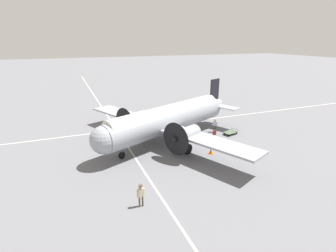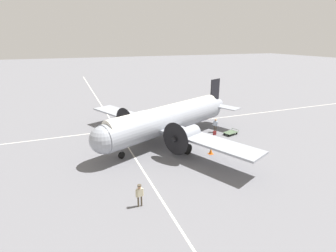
{
  "view_description": "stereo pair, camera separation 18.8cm",
  "coord_description": "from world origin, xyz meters",
  "px_view_note": "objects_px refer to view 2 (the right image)",
  "views": [
    {
      "loc": [
        10.52,
        26.1,
        11.19
      ],
      "look_at": [
        0.0,
        0.0,
        1.81
      ],
      "focal_mm": 28.0,
      "sensor_mm": 36.0,
      "label": 1
    },
    {
      "loc": [
        10.34,
        26.17,
        11.19
      ],
      "look_at": [
        0.0,
        0.0,
        1.81
      ],
      "focal_mm": 28.0,
      "sensor_mm": 36.0,
      "label": 2
    }
  ],
  "objects_px": {
    "passenger_boarding": "(215,124)",
    "traffic_cone": "(211,151)",
    "airliner_main": "(165,120)",
    "suitcase_near_door": "(215,133)",
    "baggage_cart": "(231,132)",
    "crew_foreground": "(140,193)"
  },
  "relations": [
    {
      "from": "passenger_boarding",
      "to": "suitcase_near_door",
      "type": "xyz_separation_m",
      "value": [
        0.6,
        0.9,
        -0.81
      ]
    },
    {
      "from": "crew_foreground",
      "to": "traffic_cone",
      "type": "height_order",
      "value": "crew_foreground"
    },
    {
      "from": "passenger_boarding",
      "to": "baggage_cart",
      "type": "height_order",
      "value": "passenger_boarding"
    },
    {
      "from": "airliner_main",
      "to": "traffic_cone",
      "type": "distance_m",
      "value": 6.2
    },
    {
      "from": "crew_foreground",
      "to": "passenger_boarding",
      "type": "relative_size",
      "value": 0.98
    },
    {
      "from": "crew_foreground",
      "to": "baggage_cart",
      "type": "relative_size",
      "value": 0.88
    },
    {
      "from": "airliner_main",
      "to": "crew_foreground",
      "type": "bearing_deg",
      "value": 36.5
    },
    {
      "from": "airliner_main",
      "to": "suitcase_near_door",
      "type": "bearing_deg",
      "value": 154.97
    },
    {
      "from": "traffic_cone",
      "to": "crew_foreground",
      "type": "bearing_deg",
      "value": 32.71
    },
    {
      "from": "crew_foreground",
      "to": "passenger_boarding",
      "type": "distance_m",
      "value": 17.36
    },
    {
      "from": "crew_foreground",
      "to": "baggage_cart",
      "type": "distance_m",
      "value": 17.49
    },
    {
      "from": "traffic_cone",
      "to": "suitcase_near_door",
      "type": "bearing_deg",
      "value": -125.0
    },
    {
      "from": "passenger_boarding",
      "to": "traffic_cone",
      "type": "xyz_separation_m",
      "value": [
        3.89,
        5.59,
        -0.77
      ]
    },
    {
      "from": "airliner_main",
      "to": "baggage_cart",
      "type": "relative_size",
      "value": 11.65
    },
    {
      "from": "baggage_cart",
      "to": "suitcase_near_door",
      "type": "bearing_deg",
      "value": -32.82
    },
    {
      "from": "traffic_cone",
      "to": "baggage_cart",
      "type": "bearing_deg",
      "value": -141.78
    },
    {
      "from": "passenger_boarding",
      "to": "traffic_cone",
      "type": "relative_size",
      "value": 2.75
    },
    {
      "from": "airliner_main",
      "to": "crew_foreground",
      "type": "distance_m",
      "value": 12.33
    },
    {
      "from": "crew_foreground",
      "to": "baggage_cart",
      "type": "height_order",
      "value": "crew_foreground"
    },
    {
      "from": "crew_foreground",
      "to": "traffic_cone",
      "type": "distance_m",
      "value": 10.9
    },
    {
      "from": "baggage_cart",
      "to": "passenger_boarding",
      "type": "bearing_deg",
      "value": -64.28
    },
    {
      "from": "suitcase_near_door",
      "to": "traffic_cone",
      "type": "distance_m",
      "value": 5.72
    }
  ]
}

